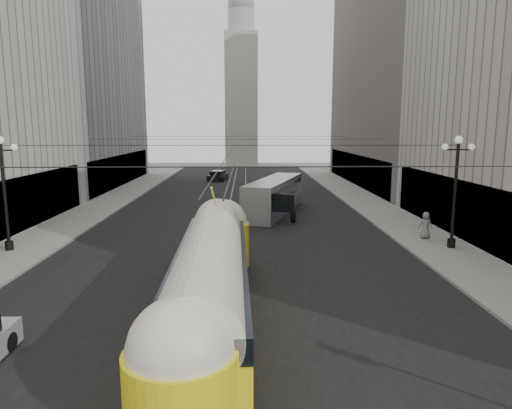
{
  "coord_description": "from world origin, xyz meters",
  "views": [
    {
      "loc": [
        0.76,
        -7.26,
        6.95
      ],
      "look_at": [
        1.25,
        14.17,
        3.34
      ],
      "focal_mm": 32.0,
      "sensor_mm": 36.0,
      "label": 1
    }
  ],
  "objects_px": {
    "streetcar": "(211,276)",
    "pedestrian_crossing_a": "(195,343)",
    "pedestrian_sidewalk_right": "(426,225)",
    "city_bus": "(274,195)"
  },
  "relations": [
    {
      "from": "streetcar",
      "to": "pedestrian_crossing_a",
      "type": "relative_size",
      "value": 9.4
    },
    {
      "from": "city_bus",
      "to": "pedestrian_sidewalk_right",
      "type": "relative_size",
      "value": 6.9
    },
    {
      "from": "pedestrian_crossing_a",
      "to": "pedestrian_sidewalk_right",
      "type": "relative_size",
      "value": 1.01
    },
    {
      "from": "streetcar",
      "to": "city_bus",
      "type": "xyz_separation_m",
      "value": [
        3.61,
        21.12,
        -0.16
      ]
    },
    {
      "from": "streetcar",
      "to": "pedestrian_sidewalk_right",
      "type": "relative_size",
      "value": 9.54
    },
    {
      "from": "streetcar",
      "to": "pedestrian_sidewalk_right",
      "type": "xyz_separation_m",
      "value": [
        12.41,
        11.62,
        -0.72
      ]
    },
    {
      "from": "city_bus",
      "to": "pedestrian_sidewalk_right",
      "type": "bearing_deg",
      "value": -47.17
    },
    {
      "from": "pedestrian_sidewalk_right",
      "to": "pedestrian_crossing_a",
      "type": "bearing_deg",
      "value": 56.1
    },
    {
      "from": "streetcar",
      "to": "pedestrian_crossing_a",
      "type": "distance_m",
      "value": 3.63
    },
    {
      "from": "city_bus",
      "to": "pedestrian_crossing_a",
      "type": "xyz_separation_m",
      "value": [
        -3.84,
        -24.63,
        -0.7
      ]
    }
  ]
}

